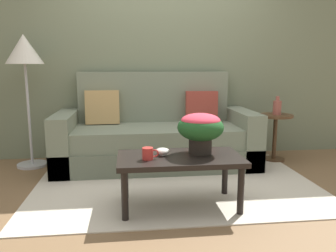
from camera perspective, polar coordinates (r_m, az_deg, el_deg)
ground_plane at (r=3.45m, az=1.17°, el=-9.47°), size 14.00×14.00×0.00m
wall_back at (r=4.38m, az=-0.88°, el=14.15°), size 6.40×0.12×2.92m
area_rug at (r=3.38m, az=1.33°, el=-9.79°), size 2.74×1.85×0.01m
couch at (r=3.96m, az=-2.03°, el=-1.89°), size 2.28×0.92×1.09m
coffee_table at (r=2.75m, az=2.03°, el=-6.28°), size 1.01×0.55×0.44m
side_table at (r=4.31m, az=17.85°, el=-0.47°), size 0.41×0.41×0.58m
floor_lamp at (r=4.11m, az=-23.31°, el=10.70°), size 0.41×0.41×1.51m
potted_plant at (r=2.79m, az=5.58°, el=-0.27°), size 0.39×0.39×0.34m
coffee_mug at (r=2.63m, az=-3.41°, el=-4.72°), size 0.13×0.09×0.09m
snack_bowl at (r=2.75m, az=-0.95°, el=-4.33°), size 0.12×0.12×0.06m
table_vase at (r=4.26m, az=18.16°, el=3.09°), size 0.10×0.10×0.22m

